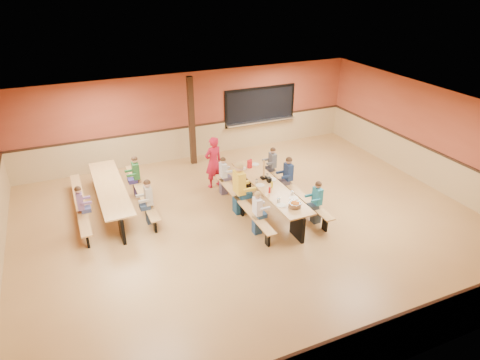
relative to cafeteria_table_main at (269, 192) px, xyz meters
name	(u,v)px	position (x,y,z in m)	size (l,w,h in m)	color
ground	(253,224)	(-0.75, -0.56, -0.53)	(12.00, 12.00, 0.00)	olive
room_envelope	(253,202)	(-0.75, -0.56, 0.16)	(12.04, 10.04, 3.02)	#99442C
kitchen_pass_through	(260,107)	(1.85, 4.40, 0.96)	(2.78, 0.28, 1.38)	black
structural_post	(192,122)	(-0.95, 3.84, 0.97)	(0.18, 0.18, 3.00)	black
cafeteria_table_main	(269,192)	(0.00, 0.00, 0.00)	(1.91, 3.70, 0.74)	tan
cafeteria_table_second	(111,193)	(-4.02, 1.69, 0.00)	(1.91, 3.70, 0.74)	tan
seated_child_white_left	(257,213)	(-0.83, -0.96, 0.06)	(0.35, 0.29, 1.17)	white
seated_adult_yellow	(239,188)	(-0.83, 0.17, 0.21)	(0.50, 0.41, 1.48)	yellow
seated_child_grey_left	(223,176)	(-0.83, 1.35, 0.06)	(0.35, 0.28, 1.16)	silver
seated_child_teal_right	(317,202)	(0.83, -1.11, 0.07)	(0.36, 0.29, 1.19)	teal
seated_child_navy_right	(288,178)	(0.83, 0.42, 0.10)	(0.39, 0.32, 1.25)	navy
seated_child_char_right	(272,166)	(0.83, 1.40, 0.06)	(0.35, 0.29, 1.18)	#54565F
seated_child_purple_sec	(81,207)	(-4.84, 1.10, 0.06)	(0.35, 0.29, 1.17)	slate
seated_child_green_sec	(136,176)	(-3.19, 2.27, 0.09)	(0.38, 0.31, 1.23)	#27642E
seated_child_tan_sec	(149,202)	(-3.19, 0.63, 0.09)	(0.38, 0.31, 1.24)	#A89D88
standing_woman	(213,162)	(-0.92, 1.92, 0.28)	(0.59, 0.39, 1.62)	red
punch_pitcher	(250,164)	(-0.01, 1.27, 0.32)	(0.16, 0.16, 0.22)	#B4181D
chip_bowl	(295,204)	(0.04, -1.30, 0.29)	(0.32, 0.32, 0.15)	orange
napkin_dispenser	(269,180)	(0.09, 0.19, 0.28)	(0.10, 0.14, 0.13)	black
condiment_mustard	(272,185)	(0.00, -0.14, 0.30)	(0.06, 0.06, 0.17)	yellow
condiment_ketchup	(270,190)	(-0.19, -0.38, 0.30)	(0.06, 0.06, 0.17)	#B2140F
table_paddle	(264,174)	(0.04, 0.44, 0.35)	(0.16, 0.16, 0.56)	black
place_settings	(269,184)	(0.00, 0.00, 0.27)	(0.65, 3.30, 0.11)	beige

